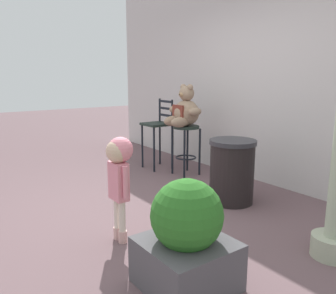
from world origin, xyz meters
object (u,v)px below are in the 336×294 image
(child_walking, at_px, (119,167))
(trash_bin, at_px, (232,171))
(planter_with_shrub, at_px, (187,239))
(bar_stool_with_teddy, at_px, (186,140))
(teddy_bear, at_px, (185,111))
(bar_chair_empty, at_px, (158,128))

(child_walking, xyz_separation_m, trash_bin, (-0.11, 1.52, -0.31))
(planter_with_shrub, bearing_deg, child_walking, -177.17)
(planter_with_shrub, bearing_deg, trash_bin, 124.00)
(bar_stool_with_teddy, relative_size, teddy_bear, 1.23)
(bar_stool_with_teddy, xyz_separation_m, trash_bin, (1.22, -0.30, -0.15))
(trash_bin, distance_m, bar_chair_empty, 1.80)
(teddy_bear, distance_m, bar_chair_empty, 0.64)
(teddy_bear, xyz_separation_m, planter_with_shrub, (2.21, -1.74, -0.60))
(bar_stool_with_teddy, height_order, trash_bin, trash_bin)
(teddy_bear, xyz_separation_m, trash_bin, (1.22, -0.26, -0.58))
(child_walking, height_order, planter_with_shrub, child_walking)
(bar_stool_with_teddy, distance_m, child_walking, 2.25)
(bar_stool_with_teddy, relative_size, child_walking, 0.78)
(child_walking, bearing_deg, trash_bin, 130.16)
(bar_chair_empty, height_order, planter_with_shrub, bar_chair_empty)
(bar_stool_with_teddy, bearing_deg, planter_with_shrub, -38.63)
(teddy_bear, xyz_separation_m, child_walking, (1.33, -1.78, -0.27))
(bar_stool_with_teddy, distance_m, trash_bin, 1.26)
(child_walking, xyz_separation_m, bar_chair_empty, (-1.89, 1.70, -0.04))
(bar_stool_with_teddy, bearing_deg, bar_chair_empty, -168.15)
(bar_stool_with_teddy, bearing_deg, child_walking, -53.68)
(bar_stool_with_teddy, distance_m, teddy_bear, 0.43)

